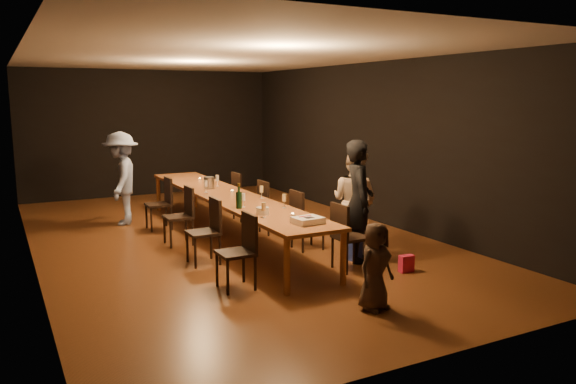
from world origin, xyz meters
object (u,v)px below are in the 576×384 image
chair_right_3 (246,196)px  plate_stack (262,211)px  chair_left_3 (158,204)px  man_blue (121,178)px  ice_bucket (209,183)px  chair_right_2 (273,207)px  woman_birthday (359,201)px  chair_left_1 (203,232)px  child (375,266)px  chair_right_1 (307,220)px  chair_left_2 (178,216)px  table (227,197)px  chair_left_0 (236,252)px  birthday_cake (308,220)px  chair_right_0 (351,236)px  champagne_bottle (239,196)px  woman_tan (354,201)px

chair_right_3 → plate_stack: 3.14m
chair_left_3 → man_blue: man_blue is taller
chair_left_3 → ice_bucket: bearing=-119.1°
chair_right_3 → chair_right_2: bearing=-0.0°
chair_right_2 → woman_birthday: woman_birthday is taller
chair_left_1 → child: (1.11, -2.56, 0.03)m
chair_left_1 → man_blue: man_blue is taller
chair_right_1 → chair_left_2: size_ratio=1.00×
chair_left_2 → plate_stack: (0.67, -1.75, 0.34)m
table → chair_left_1: 1.49m
chair_right_2 → woman_birthday: 2.15m
man_blue → chair_right_3: bearing=89.6°
chair_left_0 → birthday_cake: bearing=-97.8°
chair_right_0 → woman_birthday: 0.62m
chair_left_0 → champagne_bottle: size_ratio=2.53×
chair_right_0 → child: (-0.59, -1.36, 0.03)m
chair_right_0 → plate_stack: bearing=-122.2°
ice_bucket → man_blue: bearing=137.2°
chair_right_2 → champagne_bottle: bearing=-43.7°
birthday_cake → ice_bucket: bearing=87.5°
woman_tan → child: (-1.18, -2.14, -0.29)m
woman_tan → chair_right_3: bearing=-11.2°
chair_right_2 → birthday_cake: (-0.76, -2.53, 0.33)m
table → plate_stack: (-0.18, -1.75, 0.10)m
child → chair_right_1: bearing=62.4°
woman_tan → champagne_bottle: (-1.73, 0.42, 0.15)m
chair_left_0 → birthday_cake: size_ratio=2.42×
chair_left_3 → birthday_cake: bearing=-165.8°
table → champagne_bottle: bearing=-103.7°
chair_left_1 → chair_left_2: 1.20m
plate_stack → chair_left_3: bearing=102.8°
chair_left_2 → champagne_bottle: champagne_bottle is taller
chair_right_2 → chair_left_1: 2.08m
chair_right_2 → child: child is taller
chair_right_1 → woman_tan: bearing=54.5°
chair_left_1 → chair_left_2: size_ratio=1.00×
chair_left_0 → champagne_bottle: 1.41m
ice_bucket → plate_stack: bearing=-93.0°
plate_stack → champagne_bottle: (-0.11, 0.55, 0.13)m
man_blue → child: bearing=33.8°
chair_left_0 → ice_bucket: ice_bucket is taller
chair_right_0 → chair_right_1: same height
chair_right_1 → chair_right_2: 1.20m
table → man_blue: bearing=124.4°
plate_stack → child: bearing=-77.8°
man_blue → plate_stack: man_blue is taller
chair_left_1 → plate_stack: bearing=-129.4°
chair_right_1 → chair_right_2: same height
chair_left_0 → champagne_bottle: bearing=-24.9°
chair_right_0 → chair_right_3: bearing=180.0°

